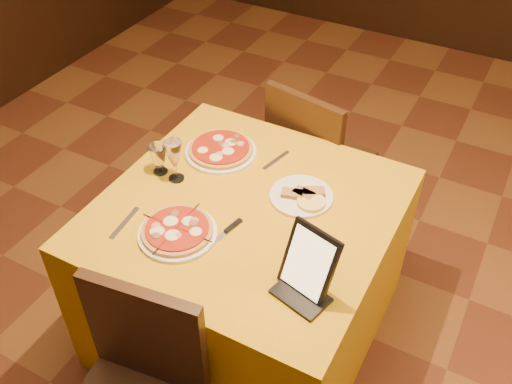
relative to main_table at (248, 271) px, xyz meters
The scene contains 11 objects.
main_table is the anchor object (origin of this frame).
chair_main_far 0.79m from the main_table, 90.00° to the left, with size 0.37×0.37×0.91m, color black, non-canonical shape.
pizza_near 0.49m from the main_table, 120.50° to the right, with size 0.29×0.29×0.03m.
pizza_far 0.53m from the main_table, 137.26° to the left, with size 0.31×0.31×0.03m.
cutlet_dish 0.45m from the main_table, 42.23° to the left, with size 0.25×0.25×0.03m.
wine_glass 0.58m from the main_table, behind, with size 0.08×0.08×0.19m, color #F5D08B, non-canonical shape.
water_glass 0.61m from the main_table, behind, with size 0.06×0.06×0.13m, color white, non-canonical shape.
tablet 0.67m from the main_table, 34.34° to the right, with size 0.18×0.02×0.24m, color black.
knife 0.43m from the main_table, 91.76° to the right, with size 0.24×0.02×0.01m, color silver.
fork_near 0.60m from the main_table, 140.04° to the right, with size 0.18×0.02×0.01m, color #A9A8AE.
fork_far 0.49m from the main_table, 95.57° to the left, with size 0.16×0.02×0.01m, color silver.
Camera 1 is at (0.29, -1.18, 2.24)m, focal length 40.00 mm.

